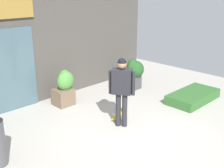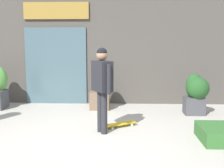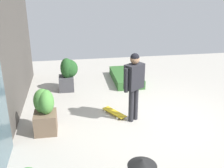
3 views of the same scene
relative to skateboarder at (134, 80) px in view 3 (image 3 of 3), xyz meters
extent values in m
plane|color=#B2ADA3|center=(-0.26, -0.53, -1.08)|extent=(12.00, 12.00, 0.00)
cylinder|color=#28282D|center=(-0.04, 0.07, -0.65)|extent=(0.13, 0.13, 0.87)
cylinder|color=#28282D|center=(0.04, -0.07, -0.65)|extent=(0.13, 0.13, 0.87)
cube|color=#232328|center=(0.00, 0.00, 0.10)|extent=(0.47, 0.53, 0.61)
cylinder|color=#232328|center=(-0.15, 0.23, 0.06)|extent=(0.09, 0.09, 0.58)
cylinder|color=#232328|center=(0.15, -0.23, 0.06)|extent=(0.09, 0.09, 0.58)
sphere|color=#997051|center=(0.00, 0.00, 0.52)|extent=(0.22, 0.22, 0.22)
sphere|color=black|center=(0.00, 0.00, 0.56)|extent=(0.21, 0.21, 0.21)
cube|color=gold|center=(0.36, 0.42, -1.01)|extent=(0.77, 0.57, 0.02)
cylinder|color=silver|center=(0.51, 0.64, -1.05)|extent=(0.06, 0.05, 0.05)
cylinder|color=silver|center=(0.63, 0.45, -1.05)|extent=(0.06, 0.05, 0.05)
cylinder|color=silver|center=(0.09, 0.39, -1.05)|extent=(0.06, 0.05, 0.05)
cylinder|color=silver|center=(0.20, 0.20, -1.05)|extent=(0.06, 0.05, 0.05)
cube|color=#47474C|center=(2.27, 1.64, -0.85)|extent=(0.50, 0.46, 0.46)
ellipsoid|color=#235123|center=(2.32, 1.53, -0.38)|extent=(0.56, 0.55, 0.57)
ellipsoid|color=#235123|center=(2.25, 1.61, -0.34)|extent=(0.44, 0.40, 0.65)
cube|color=brown|center=(-0.23, 2.14, -0.83)|extent=(0.53, 0.50, 0.49)
ellipsoid|color=#4C8C3D|center=(-0.12, 2.17, -0.34)|extent=(0.40, 0.41, 0.59)
ellipsoid|color=#4C8C3D|center=(-0.15, 2.09, -0.34)|extent=(0.54, 0.36, 0.57)
cone|color=black|center=(-2.92, 0.59, -0.10)|extent=(0.42, 0.42, 0.10)
cube|color=#33662D|center=(2.77, -0.41, -0.94)|extent=(1.77, 0.90, 0.28)
camera|label=1|loc=(-4.66, -4.36, 2.21)|focal=45.13mm
camera|label=2|loc=(0.44, -5.63, 0.75)|focal=45.35mm
camera|label=3|loc=(-5.88, 1.50, 2.28)|focal=43.17mm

